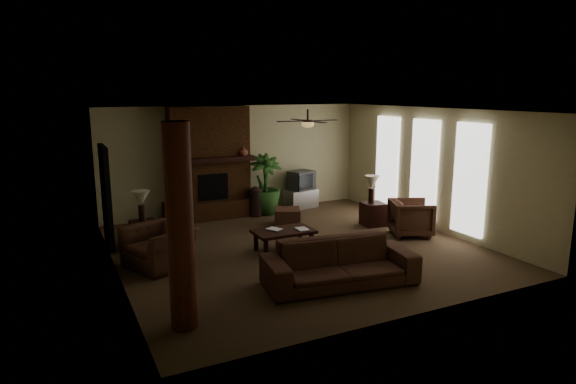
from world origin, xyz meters
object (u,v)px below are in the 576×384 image
log_column (180,228)px  armchair_left (159,240)px  armchair_right (411,216)px  lamp_left (141,201)px  ottoman (287,217)px  lamp_right (372,184)px  side_table_left (144,234)px  floor_plant (265,197)px  tv_stand (301,198)px  side_table_right (373,214)px  coffee_table (284,233)px  floor_vase (256,200)px  sofa (340,256)px

log_column → armchair_left: bearing=85.4°
armchair_right → lamp_left: lamp_left is taller
log_column → ottoman: (3.55, 4.07, -1.20)m
armchair_left → lamp_right: lamp_right is taller
side_table_left → lamp_left: size_ratio=0.85×
lamp_left → floor_plant: bearing=24.9°
tv_stand → armchair_left: bearing=-153.6°
side_table_right → lamp_right: 0.73m
coffee_table → floor_vase: (0.57, 2.85, 0.06)m
log_column → side_table_left: (0.14, 3.82, -1.12)m
tv_stand → side_table_right: 2.50m
coffee_table → lamp_right: (2.73, 0.84, 0.63)m
side_table_left → lamp_right: size_ratio=0.85×
floor_plant → side_table_left: 3.70m
armchair_right → coffee_table: (-3.01, 0.28, -0.07)m
ottoman → tv_stand: tv_stand is taller
armchair_left → side_table_left: armchair_left is taller
armchair_left → tv_stand: 5.41m
log_column → armchair_left: size_ratio=2.44×
ottoman → side_table_right: bearing=-26.6°
lamp_left → lamp_right: bearing=-6.2°
armchair_right → side_table_right: armchair_right is taller
coffee_table → floor_plant: bearing=73.5°
armchair_left → lamp_right: 5.22m
armchair_left → floor_vase: 4.01m
armchair_right → coffee_table: armchair_right is taller
armchair_left → side_table_left: (-0.06, 1.28, -0.23)m
tv_stand → floor_plant: floor_plant is taller
side_table_left → armchair_right: bearing=-17.6°
coffee_table → sofa: bearing=-87.7°
armchair_left → armchair_right: (5.44, -0.46, -0.06)m
side_table_left → tv_stand: bearing=20.8°
sofa → floor_plant: sofa is taller
armchair_right → coffee_table: size_ratio=0.73×
armchair_left → side_table_right: armchair_left is taller
log_column → floor_plant: 6.47m
floor_plant → lamp_right: 2.88m
armchair_right → side_table_left: 5.77m
armchair_right → lamp_left: (-5.51, 1.69, 0.56)m
sofa → floor_plant: (0.80, 4.97, -0.06)m
lamp_left → side_table_left: bearing=75.1°
armchair_right → floor_vase: armchair_right is taller
side_table_right → coffee_table: bearing=-164.1°
floor_vase → side_table_right: (2.18, -2.07, -0.16)m
side_table_left → lamp_left: bearing=-104.9°
ottoman → side_table_right: size_ratio=1.09×
coffee_table → lamp_left: bearing=150.7°
armchair_left → ottoman: armchair_left is taller
floor_plant → coffee_table: bearing=-106.5°
tv_stand → armchair_right: bearing=-82.2°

